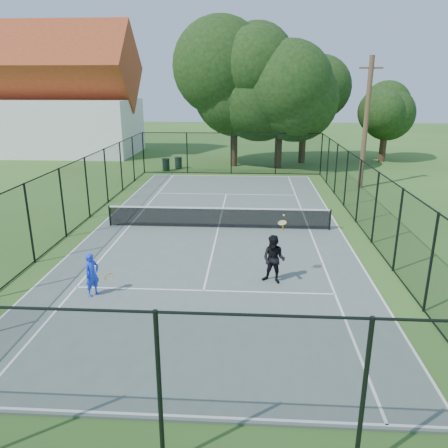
# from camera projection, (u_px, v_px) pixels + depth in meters

# --- Properties ---
(ground) EXTENTS (120.00, 120.00, 0.00)m
(ground) POSITION_uv_depth(u_px,v_px,m) (218.00, 229.00, 19.90)
(ground) COLOR #355A1F
(tennis_court) EXTENTS (11.00, 24.00, 0.06)m
(tennis_court) POSITION_uv_depth(u_px,v_px,m) (218.00, 228.00, 19.89)
(tennis_court) COLOR #54635E
(tennis_court) RESTS_ON ground
(tennis_net) EXTENTS (10.08, 0.08, 0.95)m
(tennis_net) POSITION_uv_depth(u_px,v_px,m) (218.00, 217.00, 19.72)
(tennis_net) COLOR black
(tennis_net) RESTS_ON tennis_court
(fence) EXTENTS (13.10, 26.10, 3.00)m
(fence) POSITION_uv_depth(u_px,v_px,m) (218.00, 197.00, 19.44)
(fence) COLOR black
(fence) RESTS_ON ground
(tree_near_left) EXTENTS (8.03, 8.03, 10.47)m
(tree_near_left) POSITION_uv_depth(u_px,v_px,m) (234.00, 83.00, 33.47)
(tree_near_left) COLOR #332114
(tree_near_left) RESTS_ON ground
(tree_near_mid) EXTENTS (7.02, 7.02, 9.18)m
(tree_near_mid) POSITION_uv_depth(u_px,v_px,m) (280.00, 93.00, 33.01)
(tree_near_mid) COLOR #332114
(tree_near_mid) RESTS_ON ground
(tree_near_right) EXTENTS (6.37, 6.37, 8.79)m
(tree_near_right) POSITION_uv_depth(u_px,v_px,m) (305.00, 94.00, 35.14)
(tree_near_right) COLOR #332114
(tree_near_right) RESTS_ON ground
(tree_far_right) EXTENTS (4.79, 4.79, 6.34)m
(tree_far_right) POSITION_uv_depth(u_px,v_px,m) (386.00, 114.00, 36.34)
(tree_far_right) COLOR #332114
(tree_far_right) RESTS_ON ground
(building) EXTENTS (15.30, 8.15, 11.87)m
(building) POSITION_uv_depth(u_px,v_px,m) (52.00, 100.00, 40.30)
(building) COLOR silver
(building) RESTS_ON ground
(trash_bin_left) EXTENTS (0.58, 0.58, 0.94)m
(trash_bin_left) POSITION_uv_depth(u_px,v_px,m) (166.00, 165.00, 33.25)
(trash_bin_left) COLOR black
(trash_bin_left) RESTS_ON ground
(trash_bin_right) EXTENTS (0.58, 0.58, 0.90)m
(trash_bin_right) POSITION_uv_depth(u_px,v_px,m) (178.00, 163.00, 34.15)
(trash_bin_right) COLOR black
(trash_bin_right) RESTS_ON ground
(utility_pole) EXTENTS (1.40, 0.30, 7.94)m
(utility_pole) POSITION_uv_depth(u_px,v_px,m) (366.00, 123.00, 26.74)
(utility_pole) COLOR #4C3823
(utility_pole) RESTS_ON ground
(player_blue) EXTENTS (0.86, 0.60, 1.37)m
(player_blue) POSITION_uv_depth(u_px,v_px,m) (92.00, 275.00, 13.31)
(player_blue) COLOR blue
(player_blue) RESTS_ON tennis_court
(player_black) EXTENTS (0.96, 0.95, 2.20)m
(player_black) POSITION_uv_depth(u_px,v_px,m) (274.00, 259.00, 14.14)
(player_black) COLOR black
(player_black) RESTS_ON tennis_court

